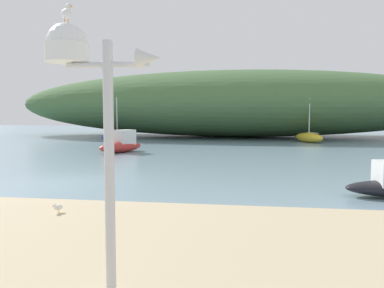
{
  "coord_description": "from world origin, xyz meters",
  "views": [
    {
      "loc": [
        6.05,
        -12.6,
        2.36
      ],
      "look_at": [
        3.62,
        3.39,
        1.09
      ],
      "focal_mm": 36.52,
      "sensor_mm": 36.0,
      "label": 1
    }
  ],
  "objects": [
    {
      "name": "seagull_upper_strand",
      "position": [
        1.9,
        -4.77,
        0.32
      ],
      "size": [
        0.19,
        0.26,
        0.2
      ],
      "color": "orange",
      "rests_on": "beach_sand"
    },
    {
      "name": "ground_plane",
      "position": [
        0.0,
        0.0,
        0.0
      ],
      "size": [
        120.0,
        120.0,
        0.0
      ],
      "primitive_type": "plane",
      "color": "#7A99A8"
    },
    {
      "name": "sailboat_centre_water",
      "position": [
        -5.49,
        19.93,
        0.41
      ],
      "size": [
        2.61,
        3.4,
        3.78
      ],
      "color": "#2D4C9E",
      "rests_on": "ground"
    },
    {
      "name": "distant_hill",
      "position": [
        4.53,
        27.82,
        3.36
      ],
      "size": [
        46.08,
        15.81,
        6.72
      ],
      "primitive_type": "ellipsoid",
      "color": "#476B3D",
      "rests_on": "ground"
    },
    {
      "name": "motorboat_far_right",
      "position": [
        -1.73,
        10.18,
        0.49
      ],
      "size": [
        2.42,
        3.4,
        1.36
      ],
      "color": "#B72D28",
      "rests_on": "ground"
    },
    {
      "name": "sailboat_by_sandbar",
      "position": [
        10.72,
        20.28,
        0.41
      ],
      "size": [
        2.58,
        3.52,
        3.61
      ],
      "color": "gold",
      "rests_on": "ground"
    },
    {
      "name": "seagull_on_radar",
      "position": [
        3.95,
        -8.3,
        3.52
      ],
      "size": [
        0.24,
        0.22,
        0.2
      ],
      "color": "orange",
      "rests_on": "mast_structure"
    },
    {
      "name": "mast_structure",
      "position": [
        4.11,
        -8.3,
        2.83
      ],
      "size": [
        1.36,
        0.5,
        3.2
      ],
      "color": "silver",
      "rests_on": "beach_sand"
    }
  ]
}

